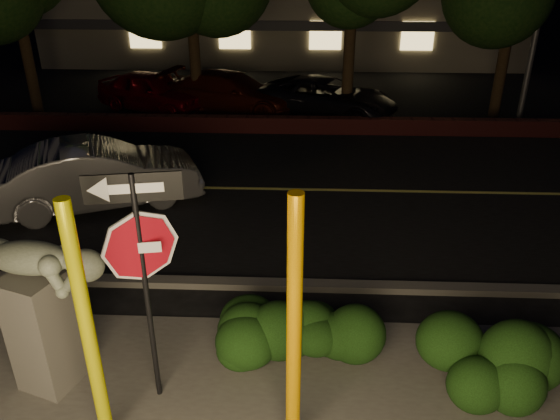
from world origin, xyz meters
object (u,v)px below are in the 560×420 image
object	(u,v)px
signpost	(141,247)
parked_car_red	(152,91)
yellow_pole_left	(89,336)
yellow_pole_right	(294,335)
silver_sedan	(97,175)
parked_car_darkred	(230,93)
parked_car_dark	(326,98)
sculpture	(38,297)

from	to	relation	value
signpost	parked_car_red	world-z (taller)	signpost
yellow_pole_left	yellow_pole_right	world-z (taller)	yellow_pole_right
signpost	silver_sedan	size ratio (longest dim) A/B	0.71
yellow_pole_right	parked_car_darkred	distance (m)	13.98
silver_sedan	parked_car_dark	distance (m)	8.74
yellow_pole_left	parked_car_red	distance (m)	14.29
parked_car_red	parked_car_dark	world-z (taller)	parked_car_red
yellow_pole_right	parked_car_red	size ratio (longest dim) A/B	0.83
signpost	yellow_pole_right	bearing A→B (deg)	-33.07
signpost	silver_sedan	distance (m)	6.40
parked_car_dark	parked_car_darkred	bearing A→B (deg)	103.87
yellow_pole_left	silver_sedan	xyz separation A→B (m)	(-2.27, 6.41, -0.88)
silver_sedan	parked_car_dark	bearing A→B (deg)	-59.95
signpost	parked_car_darkred	distance (m)	13.11
silver_sedan	parked_car_darkred	bearing A→B (deg)	-38.35
yellow_pole_left	parked_car_red	xyz separation A→B (m)	(-2.98, 13.94, -0.93)
sculpture	silver_sedan	world-z (taller)	sculpture
sculpture	parked_car_red	size ratio (longest dim) A/B	0.57
parked_car_red	sculpture	bearing A→B (deg)	-146.11
yellow_pole_right	signpost	bearing A→B (deg)	157.32
parked_car_darkred	parked_car_dark	bearing A→B (deg)	-81.47
parked_car_red	parked_car_dark	size ratio (longest dim) A/B	0.84
yellow_pole_right	signpost	xyz separation A→B (m)	(-1.77, 0.74, 0.59)
yellow_pole_left	signpost	xyz separation A→B (m)	(0.41, 0.80, 0.63)
yellow_pole_left	sculpture	distance (m)	1.42
sculpture	parked_car_red	world-z (taller)	sculpture
signpost	parked_car_darkred	bearing A→B (deg)	82.54
sculpture	parked_car_dark	xyz separation A→B (m)	(3.99, 12.44, -0.73)
signpost	silver_sedan	world-z (taller)	signpost
signpost	parked_car_red	bearing A→B (deg)	94.07
signpost	sculpture	world-z (taller)	signpost
yellow_pole_right	sculpture	size ratio (longest dim) A/B	1.46
silver_sedan	parked_car_darkred	world-z (taller)	silver_sedan
sculpture	parked_car_darkred	distance (m)	12.88
yellow_pole_right	sculpture	distance (m)	3.33
parked_car_red	parked_car_darkred	xyz separation A→B (m)	(2.72, -0.14, 0.01)
silver_sedan	parked_car_red	size ratio (longest dim) A/B	1.12
parked_car_darkred	yellow_pole_right	bearing A→B (deg)	-154.42
parked_car_red	parked_car_darkred	bearing A→B (deg)	-67.68
silver_sedan	parked_car_dark	world-z (taller)	silver_sedan
yellow_pole_left	parked_car_darkred	distance (m)	13.83
sculpture	yellow_pole_right	bearing A→B (deg)	3.61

